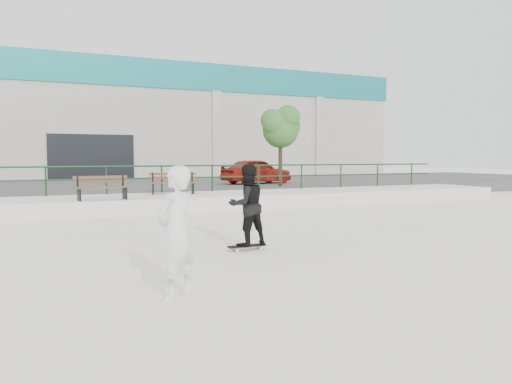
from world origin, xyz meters
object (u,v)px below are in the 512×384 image
seated_skater (176,233)px  red_car (257,171)px  bench_right (173,183)px  standing_skater (247,205)px  bench_left (102,188)px  tree (281,126)px  skateboard (247,246)px

seated_skater → red_car: bearing=-151.8°
bench_right → standing_skater: bearing=-83.7°
bench_left → seated_skater: size_ratio=0.97×
tree → seated_skater: tree is taller
skateboard → standing_skater: 0.82m
bench_right → standing_skater: 8.69m
bench_right → skateboard: bearing=-83.7°
bench_left → red_car: bearing=35.1°
bench_right → tree: 6.87m
bench_right → seated_skater: bearing=-93.0°
standing_skater → bench_right: bearing=-101.8°
tree → seated_skater: bearing=-122.1°
red_car → skateboard: bearing=144.6°
bench_left → red_car: red_car is taller
red_car → standing_skater: (-6.55, -13.77, -0.23)m
bench_right → tree: (5.83, 2.77, 2.36)m
bench_right → tree: tree is taller
bench_right → tree: bearing=37.4°
bench_left → bench_right: bearing=26.3°
standing_skater → seated_skater: size_ratio=0.92×
tree → red_car: tree is taller
bench_left → red_car: 10.68m
seated_skater → standing_skater: bearing=-162.6°
bench_right → tree: size_ratio=0.48×
red_car → seated_skater: bearing=142.1°
bench_left → skateboard: bench_left is taller
tree → skateboard: size_ratio=4.66×
red_car → seated_skater: 18.67m
tree → bench_right: bearing=-154.6°
red_car → standing_skater: 15.25m
red_car → bench_right: bearing=122.0°
bench_left → standing_skater: 7.35m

